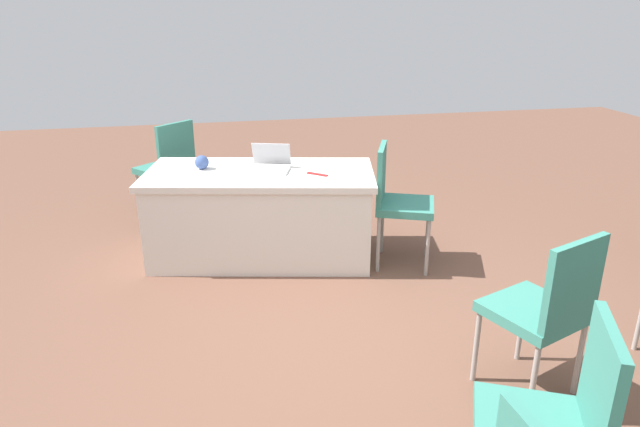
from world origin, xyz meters
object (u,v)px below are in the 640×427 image
at_px(table_foreground, 261,214).
at_px(scissors_red, 317,174).
at_px(chair_near_front, 169,164).
at_px(yarn_ball, 202,162).
at_px(chair_aisle, 556,419).
at_px(chair_tucked_right, 546,305).
at_px(laptop_silver, 269,165).
at_px(chair_tucked_left, 397,197).

height_order(table_foreground, scissors_red, scissors_red).
distance_m(chair_near_front, yarn_ball, 0.97).
bearing_deg(chair_aisle, chair_near_front, 47.22).
relative_size(table_foreground, yarn_ball, 17.37).
bearing_deg(scissors_red, table_foreground, -161.99).
relative_size(chair_tucked_right, laptop_silver, 2.46).
height_order(laptop_silver, yarn_ball, laptop_silver).
relative_size(chair_tucked_right, yarn_ball, 8.42).
bearing_deg(chair_near_front, yarn_ball, -112.25).
bearing_deg(chair_tucked_left, chair_tucked_right, 28.96).
relative_size(chair_near_front, scissors_red, 5.36).
height_order(chair_aisle, scissors_red, chair_aisle).
distance_m(chair_near_front, chair_tucked_right, 3.76).
relative_size(chair_near_front, chair_tucked_right, 1.01).
bearing_deg(chair_tucked_right, laptop_silver, 97.64).
distance_m(laptop_silver, yarn_ball, 0.55).
xyz_separation_m(chair_tucked_right, scissors_red, (0.82, -1.93, 0.19)).
bearing_deg(chair_tucked_right, chair_near_front, 101.47).
distance_m(chair_tucked_left, scissors_red, 0.65).
height_order(table_foreground, chair_aisle, chair_aisle).
height_order(chair_near_front, chair_tucked_right, chair_near_front).
relative_size(chair_tucked_left, chair_aisle, 1.01).
bearing_deg(chair_near_front, laptop_silver, -92.41).
bearing_deg(chair_near_front, scissors_red, -87.69).
height_order(chair_aisle, yarn_ball, chair_aisle).
distance_m(chair_tucked_left, yarn_ball, 1.60).
bearing_deg(scissors_red, chair_near_front, 175.33).
relative_size(table_foreground, laptop_silver, 5.06).
xyz_separation_m(chair_aisle, scissors_red, (0.36, -2.72, 0.18)).
relative_size(laptop_silver, scissors_red, 2.16).
distance_m(table_foreground, laptop_silver, 0.41).
height_order(table_foreground, chair_near_front, chair_near_front).
xyz_separation_m(chair_near_front, yarn_ball, (-0.32, 0.89, 0.24)).
distance_m(table_foreground, chair_tucked_left, 1.12).
height_order(chair_tucked_right, laptop_silver, chair_tucked_right).
bearing_deg(chair_near_front, chair_aisle, -110.29).
relative_size(table_foreground, chair_tucked_right, 2.06).
height_order(table_foreground, chair_tucked_right, chair_tucked_right).
distance_m(laptop_silver, scissors_red, 0.41).
bearing_deg(yarn_ball, chair_tucked_left, 160.24).
distance_m(chair_near_front, laptop_silver, 1.36).
relative_size(chair_aisle, laptop_silver, 2.48).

